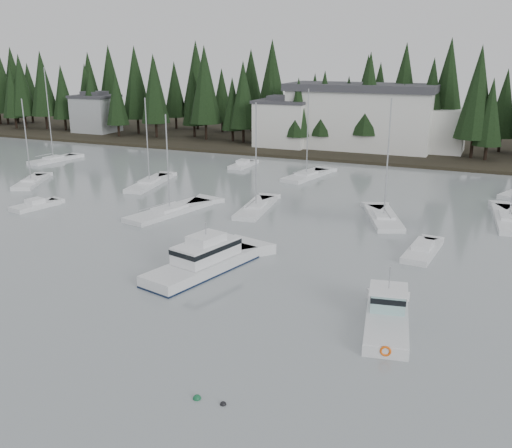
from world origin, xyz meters
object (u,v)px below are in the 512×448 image
at_px(sailboat_1, 256,209).
at_px(runabout_3, 243,166).
at_px(cabin_cruiser_center, 204,263).
at_px(sailboat_8, 150,185).
at_px(house_west, 283,122).
at_px(sailboat_9, 509,221).
at_px(sailboat_4, 383,220).
at_px(sailboat_5, 170,213).
at_px(house_far_west, 96,113).
at_px(sailboat_6, 31,183).
at_px(sailboat_2, 54,161).
at_px(harbor_inn, 373,118).
at_px(sailboat_10, 306,177).
at_px(runabout_1, 422,252).
at_px(runabout_0, 36,207).
at_px(lobster_boat_teal, 387,319).

xyz_separation_m(sailboat_1, runabout_3, (-11.36, 21.69, 0.07)).
bearing_deg(cabin_cruiser_center, sailboat_8, 55.28).
relative_size(house_west, sailboat_9, 0.72).
bearing_deg(sailboat_4, sailboat_5, 85.05).
bearing_deg(house_far_west, sailboat_6, -62.52).
bearing_deg(cabin_cruiser_center, sailboat_2, 68.21).
height_order(harbor_inn, sailboat_10, sailboat_10).
bearing_deg(harbor_inn, house_far_west, -178.65).
height_order(cabin_cruiser_center, sailboat_8, sailboat_8).
height_order(house_west, sailboat_9, sailboat_9).
bearing_deg(sailboat_10, runabout_1, -131.87).
xyz_separation_m(house_west, cabin_cruiser_center, (14.80, -57.67, -3.97)).
height_order(house_far_west, sailboat_8, sailboat_8).
distance_m(sailboat_6, runabout_3, 29.85).
xyz_separation_m(sailboat_2, sailboat_8, (23.17, -8.20, -0.04)).
distance_m(cabin_cruiser_center, sailboat_5, 17.55).
relative_size(sailboat_5, sailboat_9, 0.85).
distance_m(sailboat_1, sailboat_2, 42.98).
xyz_separation_m(house_west, harbor_inn, (15.04, 3.34, 1.12)).
height_order(sailboat_10, runabout_0, sailboat_10).
relative_size(sailboat_5, sailboat_8, 0.97).
height_order(house_far_west, runabout_1, house_far_west).
bearing_deg(house_far_west, sailboat_10, -23.57).
bearing_deg(sailboat_4, runabout_0, 84.55).
distance_m(sailboat_2, sailboat_5, 37.63).
height_order(sailboat_8, runabout_3, sailboat_8).
xyz_separation_m(sailboat_9, runabout_3, (-36.90, 15.64, 0.07)).
distance_m(house_west, sailboat_10, 24.59).
relative_size(sailboat_1, sailboat_4, 0.94).
xyz_separation_m(sailboat_2, runabout_3, (29.30, 7.74, 0.03)).
bearing_deg(runabout_3, sailboat_9, -111.00).
bearing_deg(sailboat_4, house_west, 12.63).
distance_m(house_west, sailboat_6, 44.48).
relative_size(sailboat_6, runabout_3, 1.94).
relative_size(sailboat_6, sailboat_9, 0.87).
distance_m(lobster_boat_teal, sailboat_10, 44.35).
xyz_separation_m(sailboat_9, sailboat_10, (-25.69, 12.08, -0.00)).
relative_size(sailboat_4, sailboat_9, 0.97).
bearing_deg(sailboat_2, sailboat_9, -89.78).
height_order(sailboat_5, sailboat_10, sailboat_10).
bearing_deg(sailboat_5, sailboat_10, -5.37).
bearing_deg(sailboat_2, sailboat_8, -102.46).
height_order(sailboat_4, sailboat_6, sailboat_4).
distance_m(sailboat_5, runabout_0, 15.43).
height_order(lobster_boat_teal, runabout_3, lobster_boat_teal).
distance_m(cabin_cruiser_center, sailboat_1, 18.53).
height_order(harbor_inn, runabout_0, harbor_inn).
xyz_separation_m(house_far_west, cabin_cruiser_center, (56.80, -59.67, -3.72)).
xyz_separation_m(lobster_boat_teal, runabout_0, (-41.33, 13.42, -0.36)).
bearing_deg(runabout_0, sailboat_5, -62.96).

